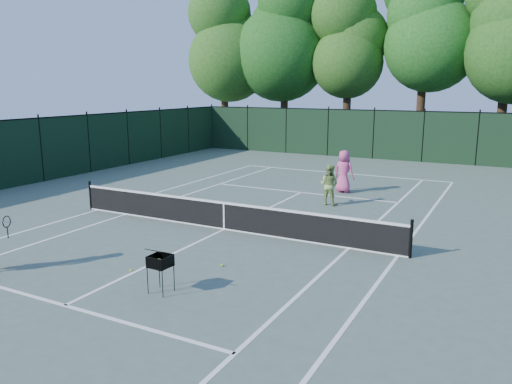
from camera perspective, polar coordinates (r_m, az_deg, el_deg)
The scene contains 21 objects.
ground at distance 16.04m, azimuth -3.65°, elevation -4.29°, with size 90.00×90.00×0.00m, color #4D5E53.
sideline_doubles_left at distance 19.39m, azimuth -17.64°, elevation -1.96°, with size 0.10×23.77×0.01m, color white.
sideline_doubles_right at distance 14.10m, azimuth 15.89°, elevation -7.04°, with size 0.10×23.77×0.01m, color white.
sideline_singles_left at distance 18.45m, azimuth -14.64°, elevation -2.48°, with size 0.10×23.77×0.01m, color white.
sideline_singles_right at distance 14.42m, azimuth 10.54°, elevation -6.35°, with size 0.10×23.77×0.01m, color white.
baseline_far at distance 26.65m, azimuth 9.77°, elevation 2.13°, with size 10.97×0.10×0.01m, color white.
service_line_near at distance 11.42m, azimuth -21.00°, elevation -12.01°, with size 8.23×0.10×0.01m, color white.
service_line_far at distance 21.59m, azimuth 5.22°, elevation -0.05°, with size 8.23×0.10×0.01m, color white.
center_service_line at distance 16.04m, azimuth -3.65°, elevation -4.28°, with size 0.10×12.80×0.01m, color white.
tennis_net at distance 15.91m, azimuth -3.68°, elevation -2.64°, with size 11.69×0.09×1.06m.
fence_far at distance 32.29m, azimuth 13.28°, elevation 6.37°, with size 24.00×0.05×3.00m, color black.
tree_0 at distance 40.69m, azimuth -3.69°, elevation 17.16°, with size 6.40×6.40×13.14m.
tree_1 at distance 38.84m, azimuth 3.35°, elevation 18.19°, with size 6.80×6.80×13.98m.
tree_2 at distance 36.77m, azimuth 10.62°, elevation 16.86°, with size 6.00×6.00×12.40m.
tree_3 at distance 36.22m, azimuth 18.94°, elevation 18.55°, with size 7.00×7.00×14.45m.
tree_4 at distance 34.93m, azimuth 27.11°, elevation 16.75°, with size 6.20×6.20×12.97m.
player_pink at distance 21.71m, azimuth 10.01°, elevation 2.34°, with size 0.99×0.74×1.83m.
player_green at distance 19.36m, azimuth 8.36°, elevation 0.83°, with size 0.81×0.66×1.57m.
ball_hopper at distance 11.26m, azimuth -10.89°, elevation -7.80°, with size 0.50×0.50×0.86m.
loose_ball_near_cart at distance 12.86m, azimuth -14.09°, elevation -8.67°, with size 0.07×0.07×0.07m, color yellow.
loose_ball_midcourt at distance 12.84m, azimuth -3.89°, elevation -8.35°, with size 0.07×0.07×0.07m, color #AFD02A.
Camera 1 is at (8.06, -13.12, 4.50)m, focal length 35.00 mm.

